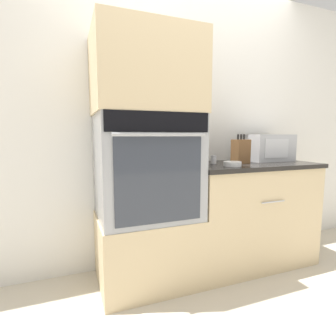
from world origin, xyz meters
The scene contains 11 objects.
ground_plane centered at (0.00, 0.00, 0.00)m, with size 12.00×12.00×0.00m, color beige.
wall_back centered at (0.00, 0.63, 1.25)m, with size 8.00×0.05×2.50m.
oven_cabinet_base centered at (-0.38, 0.30, 0.26)m, with size 0.75×0.60×0.53m.
wall_oven centered at (-0.38, 0.30, 0.91)m, with size 0.73×0.64×0.77m.
oven_cabinet_upper centered at (-0.38, 0.30, 1.59)m, with size 0.75×0.60×0.58m.
counter_unit centered at (0.57, 0.30, 0.45)m, with size 1.15×0.63×0.91m.
microwave centered at (0.86, 0.40, 1.03)m, with size 0.43×0.29×0.25m.
knife_block centered at (0.47, 0.30, 1.01)m, with size 0.12×0.12×0.25m.
bowl centered at (0.28, 0.14, 0.93)m, with size 0.14×0.14×0.04m.
condiment_jar_near centered at (0.07, 0.28, 0.95)m, with size 0.05×0.05×0.08m.
condiment_jar_mid centered at (0.23, 0.35, 0.94)m, with size 0.05×0.05×0.07m.
Camera 1 is at (-0.93, -1.59, 1.14)m, focal length 28.00 mm.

